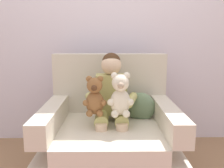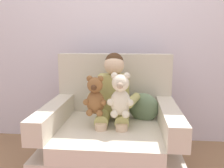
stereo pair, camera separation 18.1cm
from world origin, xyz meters
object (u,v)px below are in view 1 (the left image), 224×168
at_px(plush_brown, 95,97).
at_px(plush_cream, 121,96).
at_px(seated_child, 112,97).
at_px(armchair, 110,136).
at_px(throw_pillow, 141,107).

distance_m(plush_brown, plush_cream, 0.20).
bearing_deg(seated_child, armchair, -121.99).
distance_m(armchair, plush_cream, 0.41).
distance_m(seated_child, plush_brown, 0.20).
xyz_separation_m(armchair, throw_pillow, (0.27, 0.13, 0.22)).
height_order(seated_child, plush_cream, seated_child).
bearing_deg(throw_pillow, plush_cream, -125.96).
bearing_deg(throw_pillow, plush_brown, -147.61).
bearing_deg(plush_cream, plush_brown, 158.85).
xyz_separation_m(seated_child, plush_cream, (0.07, -0.16, 0.05)).
relative_size(plush_cream, throw_pillow, 1.30).
bearing_deg(plush_cream, seated_child, 96.03).
bearing_deg(armchair, plush_cream, -59.17).
height_order(armchair, plush_brown, armchair).
height_order(armchair, throw_pillow, armchair).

